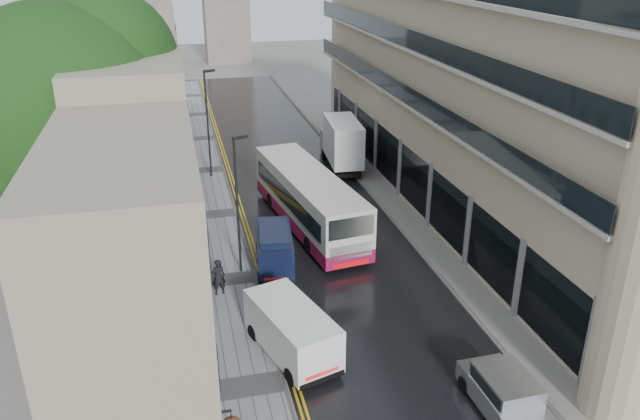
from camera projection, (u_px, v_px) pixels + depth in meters
name	position (u px, v px, depth m)	size (l,w,h in m)	color
road	(307.00, 207.00, 39.57)	(9.00, 85.00, 0.02)	black
left_sidewalk	(214.00, 215.00, 38.30)	(2.70, 85.00, 0.12)	gray
right_sidewalk	(388.00, 199.00, 40.70)	(1.80, 85.00, 0.12)	slate
old_shop_row	(144.00, 114.00, 37.42)	(4.50, 56.00, 12.00)	gray
modern_block	(478.00, 95.00, 37.67)	(8.00, 40.00, 14.00)	tan
tree_near	(66.00, 153.00, 27.46)	(10.56, 10.56, 13.89)	black
tree_far	(100.00, 101.00, 39.43)	(9.24, 9.24, 12.46)	black
cream_bus	(309.00, 226.00, 32.90)	(2.75, 12.09, 3.30)	beige
white_lorry	(332.00, 150.00, 44.24)	(2.14, 7.13, 3.74)	white
white_van	(291.00, 361.00, 23.23)	(2.06, 4.80, 2.17)	white
navy_van	(259.00, 261.00, 30.41)	(1.77, 4.42, 2.26)	black
pedestrian	(218.00, 277.00, 29.21)	(0.67, 0.44, 1.83)	black
lamp_post_near	(237.00, 207.00, 30.28)	(0.79, 0.18, 7.01)	black
lamp_post_far	(208.00, 125.00, 43.07)	(0.84, 0.19, 7.47)	black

